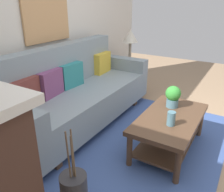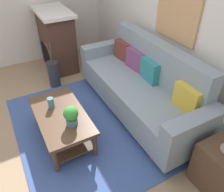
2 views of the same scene
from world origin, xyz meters
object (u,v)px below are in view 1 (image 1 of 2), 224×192
at_px(throw_pillow_maroon, 25,94).
at_px(tabletop_vase, 171,119).
at_px(throw_pillow_mustard, 102,63).
at_px(framed_painting, 46,12).
at_px(coffee_table, 169,126).
at_px(side_table, 129,76).
at_px(potted_plant_tabletop, 173,96).
at_px(throw_pillow_teal, 71,75).
at_px(couch, 79,94).
at_px(table_lamp, 130,37).
at_px(throw_pillow_plum, 51,83).

xyz_separation_m(throw_pillow_maroon, tabletop_vase, (0.59, -1.45, -0.18)).
bearing_deg(throw_pillow_mustard, framed_painting, 155.83).
distance_m(coffee_table, side_table, 1.96).
distance_m(throw_pillow_maroon, side_table, 2.30).
relative_size(tabletop_vase, potted_plant_tabletop, 0.57).
xyz_separation_m(throw_pillow_maroon, throw_pillow_teal, (0.76, 0.00, 0.00)).
distance_m(couch, tabletop_vase, 1.34).
bearing_deg(tabletop_vase, side_table, 38.58).
bearing_deg(side_table, coffee_table, -139.44).
distance_m(throw_pillow_teal, table_lamp, 1.54).
height_order(throw_pillow_teal, throw_pillow_mustard, same).
bearing_deg(framed_painting, throw_pillow_teal, -90.00).
bearing_deg(throw_pillow_maroon, table_lamp, -3.02).
bearing_deg(throw_pillow_teal, table_lamp, -4.55).
bearing_deg(throw_pillow_teal, side_table, -4.55).
xyz_separation_m(couch, coffee_table, (0.01, -1.27, -0.12)).
xyz_separation_m(throw_pillow_teal, table_lamp, (1.50, -0.12, 0.31)).
distance_m(throw_pillow_maroon, throw_pillow_teal, 0.76).
bearing_deg(couch, coffee_table, -89.45).
bearing_deg(side_table, framed_painting, 162.93).
distance_m(throw_pillow_mustard, side_table, 0.85).
xyz_separation_m(throw_pillow_teal, coffee_table, (0.01, -1.39, -0.37)).
xyz_separation_m(tabletop_vase, table_lamp, (1.67, 1.33, 0.49)).
xyz_separation_m(throw_pillow_plum, potted_plant_tabletop, (0.65, -1.32, -0.11)).
relative_size(throw_pillow_mustard, table_lamp, 0.63).
xyz_separation_m(throw_pillow_mustard, tabletop_vase, (-0.93, -1.45, -0.18)).
bearing_deg(throw_pillow_teal, coffee_table, -89.50).
xyz_separation_m(throw_pillow_mustard, coffee_table, (-0.75, -1.39, -0.37)).
relative_size(throw_pillow_plum, throw_pillow_mustard, 1.00).
bearing_deg(throw_pillow_maroon, coffee_table, -60.99).
bearing_deg(table_lamp, framed_painting, 162.93).
bearing_deg(throw_pillow_plum, couch, -18.15).
relative_size(side_table, table_lamp, 0.98).
height_order(potted_plant_tabletop, framed_painting, framed_painting).
xyz_separation_m(potted_plant_tabletop, table_lamp, (1.23, 1.21, 0.42)).
bearing_deg(couch, tabletop_vase, -97.27).
xyz_separation_m(throw_pillow_mustard, framed_painting, (-0.76, 0.34, 0.79)).
bearing_deg(throw_pillow_mustard, potted_plant_tabletop, -110.38).
bearing_deg(coffee_table, framed_painting, 90.40).
height_order(throw_pillow_teal, framed_painting, framed_painting).
bearing_deg(throw_pillow_maroon, throw_pillow_plum, 0.00).
bearing_deg(couch, throw_pillow_teal, 90.00).
distance_m(throw_pillow_plum, potted_plant_tabletop, 1.48).
bearing_deg(throw_pillow_mustard, table_lamp, -9.16).
xyz_separation_m(coffee_table, side_table, (1.49, 1.27, -0.03)).
distance_m(coffee_table, table_lamp, 2.07).
distance_m(tabletop_vase, side_table, 2.15).
xyz_separation_m(tabletop_vase, potted_plant_tabletop, (0.44, 0.13, 0.07)).
xyz_separation_m(throw_pillow_teal, throw_pillow_mustard, (0.76, 0.00, 0.00)).
bearing_deg(coffee_table, throw_pillow_maroon, 119.01).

